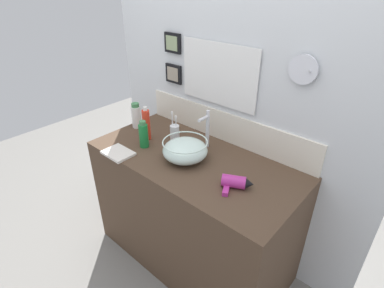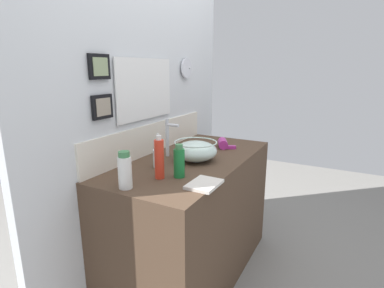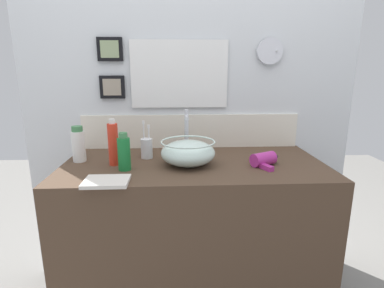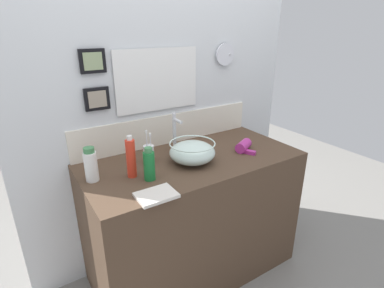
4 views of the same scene
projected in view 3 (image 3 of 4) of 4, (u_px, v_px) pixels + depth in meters
vanity_counter at (194, 236)px, 1.67m from camera, size 1.36×0.65×0.86m
back_panel at (190, 84)px, 1.82m from camera, size 2.02×0.10×2.51m
glass_bowl_sink at (188, 152)px, 1.51m from camera, size 0.28×0.28×0.13m
faucet at (187, 129)px, 1.69m from camera, size 0.02×0.10×0.26m
hair_drier at (266, 159)px, 1.51m from camera, size 0.18×0.18×0.07m
toothbrush_cup at (147, 148)px, 1.64m from camera, size 0.06×0.06×0.21m
shampoo_bottle at (78, 145)px, 1.57m from camera, size 0.07×0.07×0.19m
soap_dispenser at (124, 153)px, 1.43m from camera, size 0.06×0.06×0.18m
lotion_bottle at (113, 144)px, 1.51m from camera, size 0.05×0.05×0.24m
hand_towel at (106, 181)px, 1.28m from camera, size 0.19×0.14×0.02m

